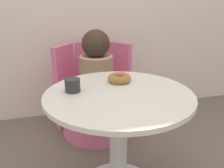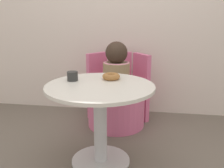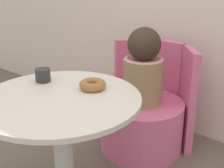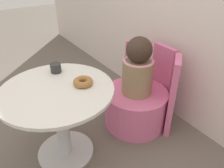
{
  "view_description": "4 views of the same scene",
  "coord_description": "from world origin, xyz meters",
  "px_view_note": "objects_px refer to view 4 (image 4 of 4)",
  "views": [
    {
      "loc": [
        -0.41,
        -1.29,
        1.15
      ],
      "look_at": [
        0.02,
        0.33,
        0.55
      ],
      "focal_mm": 42.0,
      "sensor_mm": 36.0,
      "label": 1
    },
    {
      "loc": [
        0.33,
        -1.86,
        1.15
      ],
      "look_at": [
        -0.01,
        0.34,
        0.54
      ],
      "focal_mm": 42.0,
      "sensor_mm": 36.0,
      "label": 2
    },
    {
      "loc": [
        1.03,
        -0.99,
        1.24
      ],
      "look_at": [
        0.02,
        0.28,
        0.61
      ],
      "focal_mm": 50.0,
      "sensor_mm": 36.0,
      "label": 3
    },
    {
      "loc": [
        1.24,
        -0.44,
        1.44
      ],
      "look_at": [
        0.03,
        0.37,
        0.56
      ],
      "focal_mm": 35.0,
      "sensor_mm": 36.0,
      "label": 4
    }
  ],
  "objects_px": {
    "round_table": "(59,108)",
    "child_figure": "(138,68)",
    "tub_chair": "(135,107)",
    "cup": "(56,68)",
    "donut": "(83,82)"
  },
  "relations": [
    {
      "from": "round_table",
      "to": "child_figure",
      "type": "xyz_separation_m",
      "value": [
        0.02,
        0.72,
        0.14
      ]
    },
    {
      "from": "donut",
      "to": "tub_chair",
      "type": "bearing_deg",
      "value": 93.4
    },
    {
      "from": "tub_chair",
      "to": "cup",
      "type": "relative_size",
      "value": 6.94
    },
    {
      "from": "tub_chair",
      "to": "donut",
      "type": "relative_size",
      "value": 4.14
    },
    {
      "from": "donut",
      "to": "cup",
      "type": "xyz_separation_m",
      "value": [
        -0.29,
        -0.09,
        0.01
      ]
    },
    {
      "from": "cup",
      "to": "child_figure",
      "type": "bearing_deg",
      "value": 67.61
    },
    {
      "from": "round_table",
      "to": "child_figure",
      "type": "height_order",
      "value": "child_figure"
    },
    {
      "from": "child_figure",
      "to": "cup",
      "type": "relative_size",
      "value": 6.16
    },
    {
      "from": "round_table",
      "to": "tub_chair",
      "type": "xyz_separation_m",
      "value": [
        0.02,
        0.72,
        -0.28
      ]
    },
    {
      "from": "child_figure",
      "to": "round_table",
      "type": "bearing_deg",
      "value": -91.86
    },
    {
      "from": "child_figure",
      "to": "donut",
      "type": "bearing_deg",
      "value": -86.6
    },
    {
      "from": "tub_chair",
      "to": "child_figure",
      "type": "bearing_deg",
      "value": 0.0
    },
    {
      "from": "round_table",
      "to": "child_figure",
      "type": "bearing_deg",
      "value": 88.14
    },
    {
      "from": "child_figure",
      "to": "donut",
      "type": "relative_size",
      "value": 3.67
    },
    {
      "from": "child_figure",
      "to": "tub_chair",
      "type": "bearing_deg",
      "value": 0.0
    }
  ]
}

